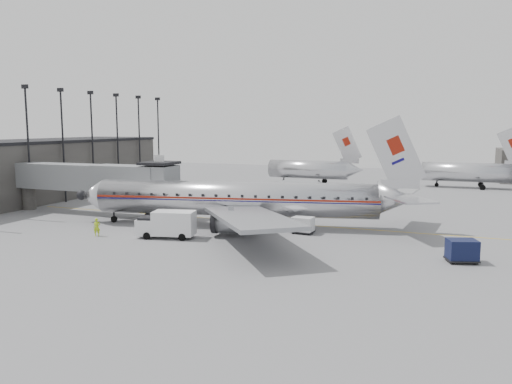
% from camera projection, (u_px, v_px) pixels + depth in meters
% --- Properties ---
extents(ground, '(160.00, 160.00, 0.00)m').
position_uv_depth(ground, '(219.00, 231.00, 48.96)').
color(ground, slate).
rests_on(ground, ground).
extents(terminal, '(12.00, 46.00, 8.00)m').
position_uv_depth(terminal, '(27.00, 171.00, 69.58)').
color(terminal, '#3A3735').
rests_on(terminal, ground).
extents(apron_line, '(60.00, 0.15, 0.01)m').
position_uv_depth(apron_line, '(268.00, 222.00, 53.48)').
color(apron_line, gold).
rests_on(apron_line, ground).
extents(jet_bridge, '(21.00, 6.20, 7.10)m').
position_uv_depth(jet_bridge, '(101.00, 179.00, 57.63)').
color(jet_bridge, '#5C5E61').
rests_on(jet_bridge, ground).
extents(floodlight_masts, '(0.90, 42.25, 15.25)m').
position_uv_depth(floodlight_masts, '(78.00, 140.00, 69.52)').
color(floodlight_masts, black).
rests_on(floodlight_masts, ground).
extents(distant_aircraft_near, '(16.39, 3.20, 10.26)m').
position_uv_depth(distant_aircraft_near, '(309.00, 169.00, 88.19)').
color(distant_aircraft_near, silver).
rests_on(distant_aircraft_near, ground).
extents(distant_aircraft_mid, '(16.39, 3.20, 10.26)m').
position_uv_depth(distant_aircraft_mid, '(467.00, 171.00, 82.83)').
color(distant_aircraft_mid, silver).
rests_on(distant_aircraft_mid, ground).
extents(airliner, '(35.54, 32.61, 11.37)m').
position_uv_depth(airliner, '(243.00, 199.00, 51.05)').
color(airliner, silver).
rests_on(airliner, ground).
extents(service_van, '(5.63, 3.13, 2.50)m').
position_uv_depth(service_van, '(167.00, 224.00, 46.00)').
color(service_van, silver).
rests_on(service_van, ground).
extents(baggage_cart_navy, '(2.64, 2.30, 1.75)m').
position_uv_depth(baggage_cart_navy, '(462.00, 250.00, 37.76)').
color(baggage_cart_navy, '#0C1233').
rests_on(baggage_cart_navy, ground).
extents(baggage_cart_white, '(2.17, 1.73, 1.60)m').
position_uv_depth(baggage_cart_white, '(303.00, 225.00, 47.92)').
color(baggage_cart_white, silver).
rests_on(baggage_cart_white, ground).
extents(ramp_worker, '(0.74, 0.67, 1.70)m').
position_uv_depth(ramp_worker, '(97.00, 227.00, 46.69)').
color(ramp_worker, '#A1C717').
rests_on(ramp_worker, ground).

